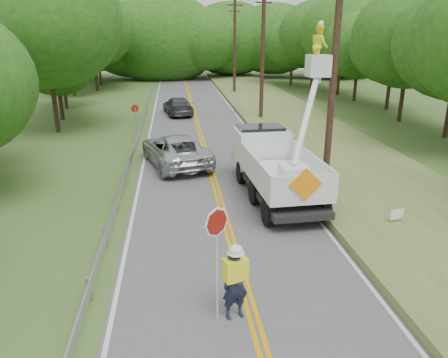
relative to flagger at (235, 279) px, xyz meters
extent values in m
plane|color=#395723|center=(0.45, 0.10, -1.07)|extent=(140.00, 140.00, 0.00)
cube|color=#4D4D50|center=(0.45, 14.10, -1.06)|extent=(7.20, 96.00, 0.02)
cube|color=#E69A00|center=(0.35, 14.10, -1.05)|extent=(0.12, 96.00, 0.00)
cube|color=#E69A00|center=(0.55, 14.10, -1.05)|extent=(0.12, 96.00, 0.00)
cube|color=silver|center=(-3.00, 14.10, -1.05)|extent=(0.12, 96.00, 0.00)
cube|color=silver|center=(3.90, 14.10, -1.05)|extent=(0.12, 96.00, 0.00)
cube|color=#9FA3A7|center=(-3.65, 1.10, -0.72)|extent=(0.12, 0.14, 0.70)
cube|color=#9FA3A7|center=(-3.65, 4.10, -0.72)|extent=(0.12, 0.14, 0.70)
cube|color=#9FA3A7|center=(-3.65, 7.10, -0.72)|extent=(0.12, 0.14, 0.70)
cube|color=#9FA3A7|center=(-3.65, 10.10, -0.72)|extent=(0.12, 0.14, 0.70)
cube|color=#9FA3A7|center=(-3.65, 13.10, -0.72)|extent=(0.12, 0.14, 0.70)
cube|color=#9FA3A7|center=(-3.65, 16.10, -0.72)|extent=(0.12, 0.14, 0.70)
cube|color=#9FA3A7|center=(-3.65, 19.10, -0.72)|extent=(0.12, 0.14, 0.70)
cube|color=#9FA3A7|center=(-3.65, 22.10, -0.72)|extent=(0.12, 0.14, 0.70)
cube|color=#9FA3A7|center=(-3.65, 25.10, -0.72)|extent=(0.12, 0.14, 0.70)
cube|color=#9FA3A7|center=(-3.65, 28.10, -0.72)|extent=(0.12, 0.14, 0.70)
cube|color=#9FA3A7|center=(-3.65, 31.10, -0.72)|extent=(0.12, 0.14, 0.70)
cube|color=#9FA3A7|center=(-3.65, 34.10, -0.72)|extent=(0.12, 0.14, 0.70)
cube|color=#9FA3A7|center=(-3.65, 37.10, -0.72)|extent=(0.12, 0.14, 0.70)
cube|color=#9FA3A7|center=(-3.55, 15.10, -0.47)|extent=(0.05, 48.00, 0.34)
cylinder|color=black|center=(5.45, 9.10, 3.93)|extent=(0.30, 0.30, 10.00)
cylinder|color=black|center=(5.45, 24.10, 3.93)|extent=(0.30, 0.30, 10.00)
cube|color=black|center=(5.45, 24.10, 7.53)|extent=(1.20, 0.10, 0.10)
cylinder|color=black|center=(5.45, 39.10, 3.93)|extent=(0.30, 0.30, 10.00)
cube|color=black|center=(5.45, 39.10, 8.13)|extent=(1.60, 0.12, 0.12)
cube|color=black|center=(5.45, 39.10, 7.53)|extent=(1.20, 0.10, 0.10)
cube|color=#58642A|center=(7.55, 14.10, -0.92)|extent=(7.00, 96.00, 0.30)
cylinder|color=#332319|center=(-9.33, 21.76, 1.06)|extent=(0.32, 0.32, 4.27)
ellipsoid|color=#164F12|center=(-9.33, 21.76, 6.28)|extent=(9.97, 9.97, 8.77)
cylinder|color=#332319|center=(-10.08, 26.37, 0.29)|extent=(0.32, 0.32, 2.73)
ellipsoid|color=#164F12|center=(-10.08, 26.37, 3.62)|extent=(6.36, 6.36, 5.60)
cylinder|color=#332319|center=(-10.95, 31.72, 0.24)|extent=(0.32, 0.32, 2.63)
ellipsoid|color=#164F12|center=(-10.95, 31.72, 3.46)|extent=(6.14, 6.14, 5.40)
cylinder|color=#332319|center=(-11.80, 39.38, 0.36)|extent=(0.32, 0.32, 2.88)
ellipsoid|color=#164F12|center=(-11.80, 39.38, 3.88)|extent=(6.72, 6.72, 5.91)
cylinder|color=#332319|center=(-10.05, 43.64, 0.96)|extent=(0.32, 0.32, 4.08)
ellipsoid|color=#164F12|center=(-10.05, 43.64, 5.95)|extent=(9.51, 9.51, 8.37)
cylinder|color=#332319|center=(-10.49, 49.17, 0.57)|extent=(0.32, 0.32, 3.29)
ellipsoid|color=#164F12|center=(-10.49, 49.17, 4.58)|extent=(7.67, 7.67, 6.75)
cylinder|color=#332319|center=(16.10, 22.62, 0.73)|extent=(0.32, 0.32, 3.61)
ellipsoid|color=#164F12|center=(16.10, 22.62, 5.14)|extent=(8.42, 8.42, 7.41)
cylinder|color=#332319|center=(17.64, 27.85, 0.52)|extent=(0.32, 0.32, 3.18)
ellipsoid|color=#164F12|center=(17.64, 27.85, 4.40)|extent=(7.42, 7.42, 6.53)
cylinder|color=#332319|center=(16.69, 32.86, 0.46)|extent=(0.32, 0.32, 3.07)
ellipsoid|color=#164F12|center=(16.69, 32.86, 4.22)|extent=(7.17, 7.17, 6.31)
cylinder|color=#332319|center=(16.61, 37.25, 0.81)|extent=(0.32, 0.32, 3.78)
ellipsoid|color=#164F12|center=(16.61, 37.25, 5.43)|extent=(8.82, 8.82, 7.76)
cylinder|color=#332319|center=(15.69, 43.62, 0.77)|extent=(0.32, 0.32, 3.69)
ellipsoid|color=#164F12|center=(15.69, 43.62, 5.28)|extent=(8.61, 8.61, 7.58)
cylinder|color=#332319|center=(13.73, 46.13, 0.44)|extent=(0.32, 0.32, 3.03)
ellipsoid|color=#164F12|center=(13.73, 46.13, 4.14)|extent=(7.07, 7.07, 6.22)
ellipsoid|color=#164F12|center=(-20.55, 55.36, 4.43)|extent=(12.88, 9.66, 9.66)
ellipsoid|color=#164F12|center=(-16.59, 58.04, 4.43)|extent=(11.86, 8.89, 8.89)
ellipsoid|color=#164F12|center=(-11.69, 57.38, 4.43)|extent=(11.82, 8.87, 8.87)
ellipsoid|color=#164F12|center=(-6.87, 56.51, 4.43)|extent=(13.95, 10.46, 10.46)
ellipsoid|color=#164F12|center=(-2.53, 56.25, 4.43)|extent=(17.00, 12.75, 12.75)
ellipsoid|color=#164F12|center=(2.91, 54.50, 4.43)|extent=(11.45, 8.58, 8.58)
ellipsoid|color=#164F12|center=(7.51, 57.90, 4.43)|extent=(14.11, 10.59, 10.59)
ellipsoid|color=#164F12|center=(13.97, 57.08, 4.43)|extent=(13.59, 10.19, 10.19)
ellipsoid|color=#164F12|center=(17.89, 56.19, 4.43)|extent=(11.16, 8.37, 8.37)
ellipsoid|color=#164F12|center=(22.58, 54.17, 4.43)|extent=(14.55, 10.91, 10.91)
imported|color=#191E33|center=(0.01, 0.00, -0.15)|extent=(0.75, 0.60, 1.81)
cube|color=yellow|center=(0.01, 0.00, 0.26)|extent=(0.63, 0.48, 0.55)
ellipsoid|color=white|center=(0.01, 0.00, 0.77)|extent=(0.34, 0.34, 0.27)
cylinder|color=#B7B7B7|center=(-0.43, -0.07, 0.22)|extent=(0.04, 0.04, 2.54)
cylinder|color=maroon|center=(-0.43, -0.07, 1.55)|extent=(0.59, 0.47, 0.73)
cylinder|color=black|center=(1.94, 5.12, -0.56)|extent=(0.37, 1.01, 1.00)
cylinder|color=black|center=(4.01, 5.23, -0.56)|extent=(0.37, 1.01, 1.00)
cylinder|color=black|center=(1.83, 7.19, -0.56)|extent=(0.37, 1.01, 1.00)
cylinder|color=black|center=(3.90, 7.31, -0.56)|extent=(0.37, 1.01, 1.00)
cylinder|color=black|center=(1.69, 9.79, -0.56)|extent=(0.37, 1.01, 1.00)
cylinder|color=black|center=(3.76, 9.90, -0.56)|extent=(0.37, 1.01, 1.00)
cube|color=black|center=(2.85, 7.56, -0.48)|extent=(2.54, 6.76, 0.26)
cube|color=silver|center=(2.89, 6.83, 0.04)|extent=(2.64, 4.90, 0.23)
cube|color=silver|center=(1.71, 6.77, 0.56)|extent=(0.32, 4.77, 0.93)
cube|color=silver|center=(4.06, 6.90, 0.56)|extent=(0.32, 4.77, 0.93)
cube|color=silver|center=(3.01, 4.47, 0.56)|extent=(2.39, 0.19, 0.93)
cube|color=silver|center=(2.69, 10.36, 0.35)|extent=(2.44, 2.10, 1.87)
cube|color=black|center=(2.68, 10.57, 1.02)|extent=(2.15, 1.46, 0.78)
cube|color=silver|center=(2.95, 5.69, 0.56)|extent=(0.98, 0.98, 0.83)
cube|color=silver|center=(4.75, 9.10, 4.22)|extent=(0.88, 0.88, 0.88)
imported|color=yellow|center=(4.75, 9.10, 5.04)|extent=(0.62, 0.80, 1.65)
cube|color=orange|center=(3.02, 4.40, 0.71)|extent=(1.18, 0.10, 1.18)
imported|color=#B9B9C0|center=(-1.28, 13.01, -0.26)|extent=(4.05, 6.24, 1.60)
imported|color=#3D3F46|center=(-0.94, 27.43, -0.35)|extent=(2.74, 5.14, 1.42)
cylinder|color=#9FA3A7|center=(-3.69, 18.31, 0.03)|extent=(0.06, 0.06, 2.22)
cylinder|color=maroon|center=(-3.69, 18.31, 1.04)|extent=(0.48, 0.20, 0.50)
cube|color=white|center=(6.34, 4.24, -0.49)|extent=(0.53, 0.13, 0.37)
cylinder|color=#9FA3A7|center=(6.13, 4.24, -0.81)|extent=(0.02, 0.02, 0.54)
cylinder|color=#9FA3A7|center=(6.56, 4.24, -0.81)|extent=(0.02, 0.02, 0.54)
camera|label=1|loc=(-1.30, -8.88, 5.61)|focal=34.70mm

